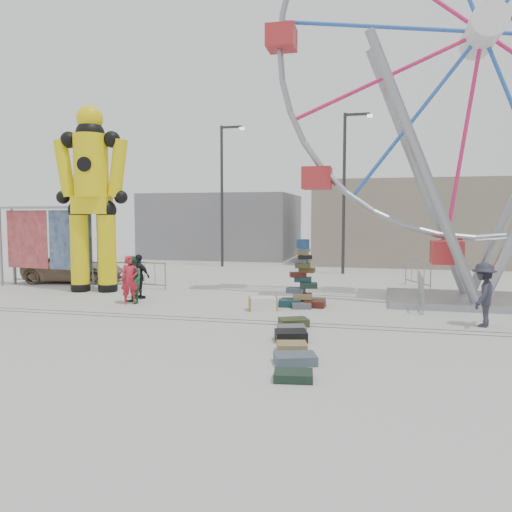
% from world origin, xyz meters
% --- Properties ---
extents(ground, '(90.00, 90.00, 0.00)m').
position_xyz_m(ground, '(0.00, 0.00, 0.00)').
color(ground, '#9E9E99').
rests_on(ground, ground).
extents(track_line_near, '(40.00, 0.04, 0.01)m').
position_xyz_m(track_line_near, '(0.00, 0.60, 0.00)').
color(track_line_near, '#47443F').
rests_on(track_line_near, ground).
extents(track_line_far, '(40.00, 0.04, 0.01)m').
position_xyz_m(track_line_far, '(0.00, 1.00, 0.00)').
color(track_line_far, '#47443F').
rests_on(track_line_far, ground).
extents(building_right, '(12.00, 8.00, 5.00)m').
position_xyz_m(building_right, '(7.00, 20.00, 2.50)').
color(building_right, gray).
rests_on(building_right, ground).
extents(building_left, '(10.00, 8.00, 4.40)m').
position_xyz_m(building_left, '(-6.00, 22.00, 2.20)').
color(building_left, gray).
rests_on(building_left, ground).
extents(lamp_post_right, '(1.41, 0.25, 8.00)m').
position_xyz_m(lamp_post_right, '(3.09, 13.00, 4.48)').
color(lamp_post_right, '#2D2D30').
rests_on(lamp_post_right, ground).
extents(lamp_post_left, '(1.41, 0.25, 8.00)m').
position_xyz_m(lamp_post_left, '(-3.91, 15.00, 4.48)').
color(lamp_post_left, '#2D2D30').
rests_on(lamp_post_left, ground).
extents(suitcase_tower, '(1.53, 1.36, 2.19)m').
position_xyz_m(suitcase_tower, '(2.25, 3.56, 0.61)').
color(suitcase_tower, '#1A414E').
rests_on(suitcase_tower, ground).
extents(crash_test_dummy, '(2.92, 1.28, 7.32)m').
position_xyz_m(crash_test_dummy, '(-6.05, 4.79, 3.86)').
color(crash_test_dummy, black).
rests_on(crash_test_dummy, ground).
extents(ferris_wheel, '(13.44, 3.32, 15.59)m').
position_xyz_m(ferris_wheel, '(7.76, 5.27, 7.68)').
color(ferris_wheel, gray).
rests_on(ferris_wheel, ground).
extents(banner_scaffold, '(4.63, 1.23, 3.31)m').
position_xyz_m(banner_scaffold, '(-8.43, 5.37, 2.49)').
color(banner_scaffold, gray).
rests_on(banner_scaffold, ground).
extents(steamer_trunk, '(0.98, 0.75, 0.40)m').
position_xyz_m(steamer_trunk, '(1.16, 2.56, 0.20)').
color(steamer_trunk, silver).
rests_on(steamer_trunk, ground).
extents(row_case_0, '(0.91, 0.81, 0.21)m').
position_xyz_m(row_case_0, '(2.44, 0.58, 0.10)').
color(row_case_0, '#343E1F').
rests_on(row_case_0, ground).
extents(row_case_1, '(0.82, 0.72, 0.17)m').
position_xyz_m(row_case_1, '(2.51, -0.18, 0.09)').
color(row_case_1, '#5B5C63').
rests_on(row_case_1, ground).
extents(row_case_2, '(0.87, 0.79, 0.24)m').
position_xyz_m(row_case_2, '(2.62, -1.00, 0.12)').
color(row_case_2, black).
rests_on(row_case_2, ground).
extents(row_case_3, '(0.75, 0.67, 0.21)m').
position_xyz_m(row_case_3, '(2.80, -1.96, 0.10)').
color(row_case_3, olive).
rests_on(row_case_3, ground).
extents(row_case_4, '(0.96, 0.81, 0.19)m').
position_xyz_m(row_case_4, '(3.00, -2.77, 0.10)').
color(row_case_4, '#485968').
rests_on(row_case_4, ground).
extents(row_case_5, '(0.76, 0.59, 0.16)m').
position_xyz_m(row_case_5, '(3.12, -3.78, 0.08)').
color(row_case_5, '#1A2E22').
rests_on(row_case_5, ground).
extents(barricade_dummy_a, '(1.95, 0.66, 1.10)m').
position_xyz_m(barricade_dummy_a, '(-9.68, 6.40, 0.55)').
color(barricade_dummy_a, gray).
rests_on(barricade_dummy_a, ground).
extents(barricade_dummy_b, '(1.99, 0.43, 1.10)m').
position_xyz_m(barricade_dummy_b, '(-5.61, 5.77, 0.55)').
color(barricade_dummy_b, gray).
rests_on(barricade_dummy_b, ground).
extents(barricade_dummy_c, '(1.98, 0.52, 1.10)m').
position_xyz_m(barricade_dummy_c, '(-4.49, 5.99, 0.55)').
color(barricade_dummy_c, gray).
rests_on(barricade_dummy_c, ground).
extents(barricade_wheel_front, '(0.15, 2.00, 1.10)m').
position_xyz_m(barricade_wheel_front, '(5.96, 3.89, 0.55)').
color(barricade_wheel_front, gray).
rests_on(barricade_wheel_front, ground).
extents(barricade_wheel_back, '(0.92, 1.86, 1.10)m').
position_xyz_m(barricade_wheel_back, '(6.29, 9.01, 0.55)').
color(barricade_wheel_back, gray).
rests_on(barricade_wheel_back, ground).
extents(pedestrian_red, '(0.70, 0.64, 1.62)m').
position_xyz_m(pedestrian_red, '(-3.40, 2.63, 0.81)').
color(pedestrian_red, red).
rests_on(pedestrian_red, ground).
extents(pedestrian_green, '(0.98, 0.95, 1.59)m').
position_xyz_m(pedestrian_green, '(-3.37, 2.71, 0.80)').
color(pedestrian_green, '#175F2F').
rests_on(pedestrian_green, ground).
extents(pedestrian_black, '(1.00, 0.62, 1.58)m').
position_xyz_m(pedestrian_black, '(-3.58, 3.65, 0.79)').
color(pedestrian_black, black).
rests_on(pedestrian_black, ground).
extents(pedestrian_grey, '(1.03, 1.27, 1.71)m').
position_xyz_m(pedestrian_grey, '(7.35, 1.67, 0.86)').
color(pedestrian_grey, '#242430').
rests_on(pedestrian_grey, ground).
extents(parked_suv, '(4.57, 2.75, 1.19)m').
position_xyz_m(parked_suv, '(-8.43, 7.13, 0.59)').
color(parked_suv, '#8F7A5C').
rests_on(parked_suv, ground).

